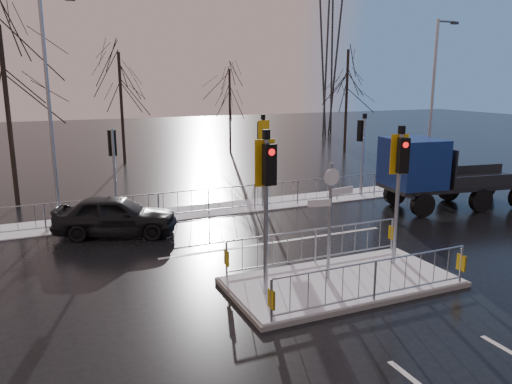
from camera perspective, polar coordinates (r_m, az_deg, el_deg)
name	(u,v)px	position (r m, az deg, el deg)	size (l,w,h in m)	color
ground	(341,284)	(13.53, 9.73, -10.35)	(120.00, 120.00, 0.00)	black
snow_verge	(227,208)	(20.84, -3.32, -1.83)	(30.00, 2.00, 0.04)	white
lane_markings	(349,289)	(13.27, 10.53, -10.83)	(8.00, 11.38, 0.01)	silver
traffic_island	(341,270)	(13.38, 9.73, -8.80)	(6.00, 3.04, 4.15)	slate
far_kerb_fixtures	(238,186)	(20.25, -2.08, 0.65)	(18.00, 0.65, 3.83)	#91969E
car_far_lane	(116,215)	(17.81, -15.74, -2.58)	(1.66, 4.12, 1.40)	black
flatbed_truck	(431,172)	(21.66, 19.41, 2.22)	(6.63, 3.15, 2.96)	black
tree_near_b	(5,82)	(22.84, -26.79, 11.14)	(4.00, 4.00, 7.55)	black
tree_far_a	(120,86)	(32.70, -15.24, 11.57)	(3.75, 3.75, 7.08)	black
tree_far_b	(230,95)	(36.71, -3.02, 11.07)	(3.25, 3.25, 6.14)	black
tree_far_c	(347,81)	(37.70, 10.38, 12.39)	(4.00, 4.00, 7.55)	black
street_lamp_right	(434,98)	(25.75, 19.63, 10.10)	(1.25, 0.18, 8.00)	#91969E
street_lamp_left	(51,101)	(19.84, -22.40, 9.59)	(1.25, 0.18, 8.20)	#91969E
pylon_wires	(320,12)	(47.20, 7.31, 19.70)	(70.00, 2.38, 19.97)	#2D3033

